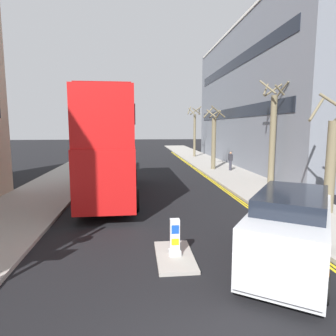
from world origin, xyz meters
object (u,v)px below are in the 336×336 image
(keep_left_bollard, at_px, (175,239))
(pedestrian_far, at_px, (231,161))
(double_decker_bus_away, at_px, (112,143))
(taxi_minivan, at_px, (290,231))

(keep_left_bollard, relative_size, pedestrian_far, 0.69)
(double_decker_bus_away, distance_m, taxi_minivan, 11.08)
(keep_left_bollard, bearing_deg, pedestrian_far, 67.09)
(double_decker_bus_away, bearing_deg, pedestrian_far, 40.61)
(keep_left_bollard, xyz_separation_m, pedestrian_far, (6.99, 16.55, 0.38))
(pedestrian_far, bearing_deg, keep_left_bollard, -112.91)
(keep_left_bollard, distance_m, taxi_minivan, 3.23)
(taxi_minivan, height_order, pedestrian_far, taxi_minivan)
(taxi_minivan, bearing_deg, pedestrian_far, 77.30)
(taxi_minivan, bearing_deg, keep_left_bollard, 162.28)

